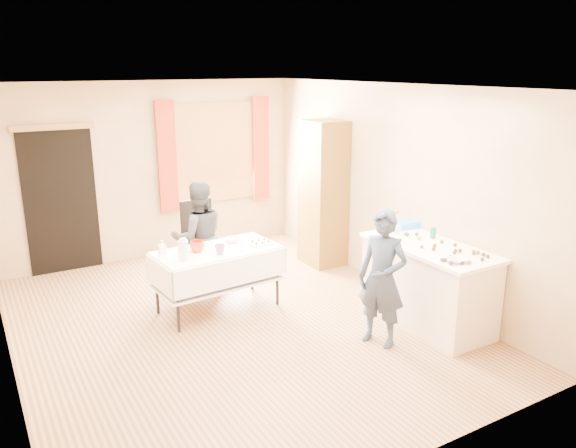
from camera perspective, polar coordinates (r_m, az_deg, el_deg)
floor at (r=6.48m, az=-5.57°, el=-10.00°), size 4.50×5.50×0.02m
ceiling at (r=5.84m, az=-6.28°, el=13.81°), size 4.50×5.50×0.02m
wall_back at (r=8.56m, az=-13.71°, el=5.26°), size 4.50×0.02×2.60m
wall_front at (r=3.83m, az=11.89°, el=-7.78°), size 4.50×0.02×2.60m
wall_right at (r=7.24m, az=10.59°, el=3.55°), size 0.02×5.50×2.60m
window_frame at (r=8.83m, az=-7.48°, el=7.21°), size 1.32×0.06×1.52m
window_pane at (r=8.81m, az=-7.44°, el=7.19°), size 1.20×0.02×1.40m
curtain_left at (r=8.51m, az=-12.20°, el=6.66°), size 0.28×0.06×1.65m
curtain_right at (r=9.11m, az=-2.81°, el=7.59°), size 0.28×0.06×1.65m
doorway at (r=8.32m, az=-22.08°, el=2.13°), size 0.95×0.04×2.00m
door_lintel at (r=8.13m, az=-22.80°, el=9.08°), size 1.05×0.06×0.08m
cabinet at (r=8.03m, az=3.59°, el=3.10°), size 0.50×0.60×2.08m
counter at (r=6.48m, az=13.98°, el=-5.96°), size 0.74×1.56×0.91m
party_table at (r=6.66m, az=-7.15°, el=-5.04°), size 1.50×0.85×0.75m
chair at (r=7.64m, az=-8.56°, el=-3.30°), size 0.48×0.48×1.08m
girl at (r=5.81m, az=9.55°, el=-5.47°), size 0.78×0.73×1.43m
woman at (r=7.16m, az=-9.05°, el=-1.34°), size 0.86×0.75×1.43m
soda_can at (r=6.57m, az=14.53°, el=-0.91°), size 0.09×0.09×0.12m
mixing_bowl at (r=5.86m, az=16.73°, el=-3.53°), size 0.28×0.28×0.05m
foam_block at (r=6.69m, az=10.64°, el=-0.56°), size 0.18×0.15×0.08m
blue_basket at (r=6.93m, az=11.98°, el=-0.06°), size 0.32×0.23×0.08m
pitcher at (r=6.23m, az=-10.60°, el=-2.65°), size 0.14×0.14×0.22m
cup_red at (r=6.49m, az=-9.24°, el=-2.26°), size 0.29×0.29×0.13m
cup_rainbow at (r=6.38m, az=-6.93°, el=-2.59°), size 0.16×0.16×0.11m
small_bowl at (r=6.79m, az=-5.64°, el=-1.62°), size 0.20×0.20×0.06m
pastry_tray at (r=6.70m, az=-2.81°, el=-1.96°), size 0.29×0.21×0.02m
bottle at (r=6.48m, az=-12.66°, el=-2.33°), size 0.09×0.09×0.16m
cake_balls at (r=6.20m, az=15.74°, el=-2.41°), size 0.54×1.10×0.04m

